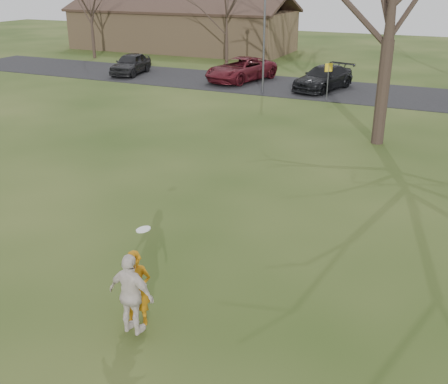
% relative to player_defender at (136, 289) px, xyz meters
% --- Properties ---
extents(ground, '(120.00, 120.00, 0.00)m').
position_rel_player_defender_xyz_m(ground, '(0.17, -0.22, -0.80)').
color(ground, '#1E380F').
rests_on(ground, ground).
extents(parking_strip, '(62.00, 6.50, 0.04)m').
position_rel_player_defender_xyz_m(parking_strip, '(0.17, 24.78, -0.78)').
color(parking_strip, black).
rests_on(parking_strip, ground).
extents(player_defender, '(0.70, 0.60, 1.61)m').
position_rel_player_defender_xyz_m(player_defender, '(0.00, 0.00, 0.00)').
color(player_defender, '#C1750F').
rests_on(player_defender, ground).
extents(car_0, '(2.40, 4.45, 1.44)m').
position_rel_player_defender_xyz_m(car_0, '(-16.52, 24.35, -0.05)').
color(car_0, black).
rests_on(car_0, parking_strip).
extents(car_2, '(3.80, 5.85, 1.50)m').
position_rel_player_defender_xyz_m(car_2, '(-8.50, 25.22, -0.02)').
color(car_2, '#5C151E').
rests_on(car_2, parking_strip).
extents(car_3, '(3.18, 5.18, 1.40)m').
position_rel_player_defender_xyz_m(car_3, '(-2.82, 24.66, -0.06)').
color(car_3, black).
rests_on(car_3, parking_strip).
extents(catching_play, '(0.99, 0.58, 2.18)m').
position_rel_player_defender_xyz_m(catching_play, '(0.20, -0.45, 0.18)').
color(catching_play, silver).
rests_on(catching_play, ground).
extents(building, '(20.60, 8.50, 5.14)m').
position_rel_player_defender_xyz_m(building, '(-19.83, 37.78, 1.13)').
color(building, '#8C6D4C').
rests_on(building, ground).
extents(lamp_post, '(0.34, 0.34, 6.27)m').
position_rel_player_defender_xyz_m(lamp_post, '(-5.83, 22.28, 3.16)').
color(lamp_post, '#47474C').
rests_on(lamp_post, ground).
extents(sign_yellow, '(0.35, 0.35, 2.08)m').
position_rel_player_defender_xyz_m(sign_yellow, '(-1.83, 21.78, 0.65)').
color(sign_yellow, '#47474C').
rests_on(sign_yellow, ground).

